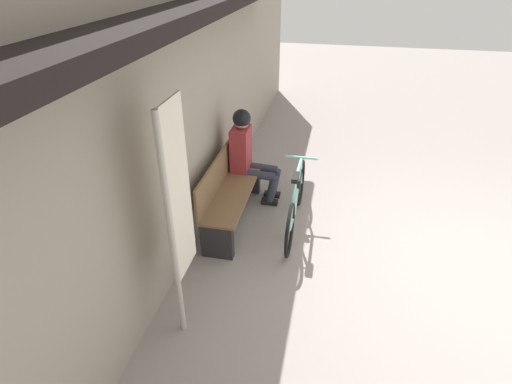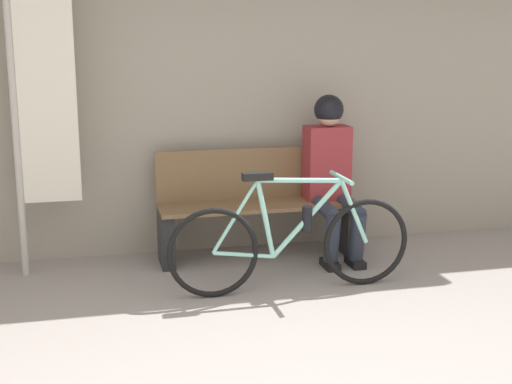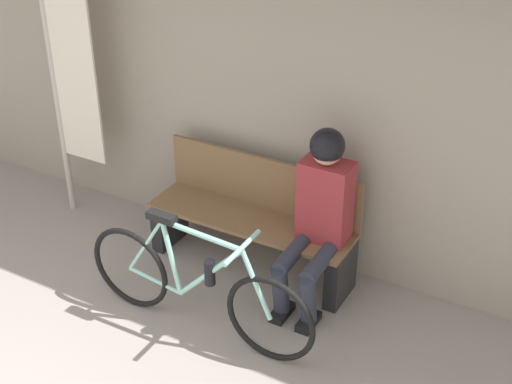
% 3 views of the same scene
% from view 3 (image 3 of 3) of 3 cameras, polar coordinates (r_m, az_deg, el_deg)
% --- Properties ---
extents(storefront_wall, '(12.00, 0.56, 3.20)m').
position_cam_3_polar(storefront_wall, '(5.08, -2.76, 13.02)').
color(storefront_wall, '#9E9384').
rests_on(storefront_wall, ground_plane).
extents(park_bench_near, '(1.54, 0.42, 0.84)m').
position_cam_3_polar(park_bench_near, '(5.16, -0.19, -2.31)').
color(park_bench_near, brown).
rests_on(park_bench_near, ground_plane).
extents(bicycle, '(1.68, 0.40, 0.83)m').
position_cam_3_polar(bicycle, '(4.60, -4.78, -7.58)').
color(bicycle, black).
rests_on(bicycle, ground_plane).
extents(person_seated, '(0.34, 0.63, 1.26)m').
position_cam_3_polar(person_seated, '(4.70, 5.10, -1.32)').
color(person_seated, '#2D3342').
rests_on(person_seated, ground_plane).
extents(banner_pole, '(0.45, 0.05, 2.05)m').
position_cam_3_polar(banner_pole, '(5.64, -14.75, 8.95)').
color(banner_pole, '#B7B2A8').
rests_on(banner_pole, ground_plane).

